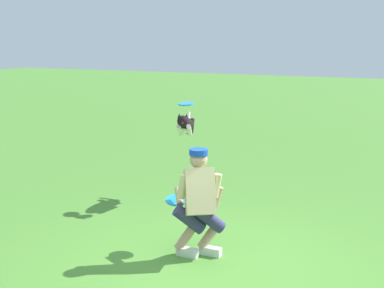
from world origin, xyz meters
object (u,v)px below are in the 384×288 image
(person, at_px, (199,200))
(dog, at_px, (185,126))
(frisbee_flying, at_px, (186,104))
(frisbee_held, at_px, (176,200))

(person, distance_m, dog, 2.38)
(dog, relative_size, frisbee_flying, 4.18)
(person, xyz_separation_m, frisbee_held, (0.37, -0.13, -0.09))
(frisbee_flying, xyz_separation_m, frisbee_held, (-0.71, 1.74, -0.95))
(dog, distance_m, frisbee_flying, 0.41)
(person, relative_size, frisbee_held, 4.79)
(person, bearing_deg, dog, -2.68)
(person, xyz_separation_m, frisbee_flying, (1.07, -1.86, 0.87))
(frisbee_flying, height_order, frisbee_held, frisbee_flying)
(person, bearing_deg, frisbee_flying, -2.67)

